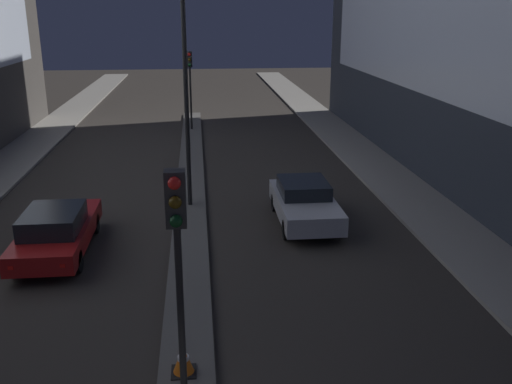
{
  "coord_description": "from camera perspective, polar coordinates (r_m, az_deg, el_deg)",
  "views": [
    {
      "loc": [
        0.38,
        -5.72,
        6.98
      ],
      "look_at": [
        2.45,
        14.37,
        0.5
      ],
      "focal_mm": 40.0,
      "sensor_mm": 36.0,
      "label": 1
    }
  ],
  "objects": [
    {
      "name": "car_left_lane",
      "position": [
        17.92,
        -19.33,
        -3.66
      ],
      "size": [
        1.86,
        4.78,
        1.45
      ],
      "color": "maroon",
      "rests_on": "ground"
    },
    {
      "name": "car_right_lane",
      "position": [
        19.43,
        4.87,
        -1.03
      ],
      "size": [
        1.88,
        4.37,
        1.42
      ],
      "color": "#B2B2B7",
      "rests_on": "ground"
    },
    {
      "name": "traffic_light_mid",
      "position": [
        34.05,
        -6.63,
        11.77
      ],
      "size": [
        0.32,
        0.42,
        4.53
      ],
      "color": "black",
      "rests_on": "median_strip"
    },
    {
      "name": "traffic_cone_far",
      "position": [
        11.72,
        -7.28,
        -16.32
      ],
      "size": [
        0.5,
        0.5,
        0.58
      ],
      "color": "black",
      "rests_on": "median_strip"
    },
    {
      "name": "street_lamp",
      "position": [
        19.97,
        -7.2,
        14.82
      ],
      "size": [
        0.48,
        0.48,
        9.08
      ],
      "color": "black",
      "rests_on": "median_strip"
    },
    {
      "name": "median_strip",
      "position": [
        24.17,
        -6.54,
        1.07
      ],
      "size": [
        1.13,
        32.88,
        0.15
      ],
      "color": "#56544F",
      "rests_on": "ground"
    },
    {
      "name": "traffic_light_near",
      "position": [
        9.02,
        -7.85,
        -5.26
      ],
      "size": [
        0.32,
        0.42,
        4.53
      ],
      "color": "black",
      "rests_on": "median_strip"
    }
  ]
}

